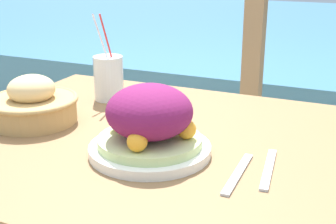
# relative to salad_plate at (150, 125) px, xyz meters

# --- Properties ---
(patio_table) EXTENTS (1.03, 0.82, 0.73)m
(patio_table) POSITION_rel_salad_plate_xyz_m (-0.01, 0.08, -0.17)
(patio_table) COLOR olive
(patio_table) RESTS_ON ground_plane
(railing_fence) EXTENTS (2.80, 0.08, 1.08)m
(railing_fence) POSITION_rel_salad_plate_xyz_m (-0.01, 0.90, 0.02)
(railing_fence) COLOR #937551
(railing_fence) RESTS_ON ground_plane
(sea_backdrop) EXTENTS (12.00, 4.00, 0.51)m
(sea_backdrop) POSITION_rel_salad_plate_xyz_m (-0.01, 3.40, -0.53)
(sea_backdrop) COLOR teal
(sea_backdrop) RESTS_ON ground_plane
(salad_plate) EXTENTS (0.25, 0.25, 0.15)m
(salad_plate) POSITION_rel_salad_plate_xyz_m (0.00, 0.00, 0.00)
(salad_plate) COLOR white
(salad_plate) RESTS_ON patio_table
(drink_glass) EXTENTS (0.08, 0.08, 0.24)m
(drink_glass) POSITION_rel_salad_plate_xyz_m (-0.27, 0.29, -0.00)
(drink_glass) COLOR silver
(drink_glass) RESTS_ON patio_table
(bread_basket) EXTENTS (0.22, 0.22, 0.12)m
(bread_basket) POSITION_rel_salad_plate_xyz_m (-0.35, 0.06, -0.02)
(bread_basket) COLOR tan
(bread_basket) RESTS_ON patio_table
(fork) EXTENTS (0.02, 0.18, 0.00)m
(fork) POSITION_rel_salad_plate_xyz_m (0.19, -0.02, -0.06)
(fork) COLOR silver
(fork) RESTS_ON patio_table
(knife) EXTENTS (0.04, 0.18, 0.00)m
(knife) POSITION_rel_salad_plate_xyz_m (0.24, 0.02, -0.06)
(knife) COLOR silver
(knife) RESTS_ON patio_table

